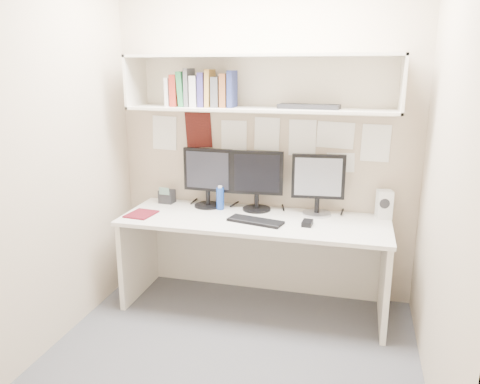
% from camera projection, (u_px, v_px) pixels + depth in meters
% --- Properties ---
extents(floor, '(2.40, 2.00, 0.01)m').
position_uv_depth(floor, '(232.00, 352.00, 3.10)').
color(floor, '#47474D').
rests_on(floor, ground).
extents(wall_back, '(2.40, 0.02, 2.60)m').
position_uv_depth(wall_back, '(265.00, 136.00, 3.70)').
color(wall_back, tan).
rests_on(wall_back, ground).
extents(wall_front, '(2.40, 0.02, 2.60)m').
position_uv_depth(wall_front, '(163.00, 206.00, 1.83)').
color(wall_front, tan).
rests_on(wall_front, ground).
extents(wall_left, '(0.02, 2.00, 2.60)m').
position_uv_depth(wall_left, '(54.00, 151.00, 3.05)').
color(wall_left, tan).
rests_on(wall_left, ground).
extents(wall_right, '(0.02, 2.00, 2.60)m').
position_uv_depth(wall_right, '(449.00, 170.00, 2.48)').
color(wall_right, tan).
rests_on(wall_right, ground).
extents(desk, '(2.00, 0.70, 0.73)m').
position_uv_depth(desk, '(254.00, 263.00, 3.61)').
color(desk, beige).
rests_on(desk, floor).
extents(overhead_hutch, '(2.00, 0.38, 0.40)m').
position_uv_depth(overhead_hutch, '(262.00, 83.00, 3.46)').
color(overhead_hutch, beige).
rests_on(overhead_hutch, wall_back).
extents(pinned_papers, '(1.92, 0.01, 0.48)m').
position_uv_depth(pinned_papers, '(264.00, 143.00, 3.71)').
color(pinned_papers, white).
rests_on(pinned_papers, wall_back).
extents(monitor_left, '(0.41, 0.22, 0.48)m').
position_uv_depth(monitor_left, '(208.00, 175.00, 3.76)').
color(monitor_left, black).
rests_on(monitor_left, desk).
extents(monitor_center, '(0.41, 0.22, 0.47)m').
position_uv_depth(monitor_center, '(257.00, 178.00, 3.66)').
color(monitor_center, black).
rests_on(monitor_center, desk).
extents(monitor_right, '(0.40, 0.22, 0.47)m').
position_uv_depth(monitor_right, '(318.00, 182.00, 3.55)').
color(monitor_right, '#A5A5AA').
rests_on(monitor_right, desk).
extents(keyboard, '(0.43, 0.23, 0.02)m').
position_uv_depth(keyboard, '(255.00, 221.00, 3.42)').
color(keyboard, black).
rests_on(keyboard, desk).
extents(mouse, '(0.08, 0.12, 0.03)m').
position_uv_depth(mouse, '(307.00, 223.00, 3.35)').
color(mouse, black).
rests_on(mouse, desk).
extents(speaker, '(0.13, 0.13, 0.21)m').
position_uv_depth(speaker, '(384.00, 204.00, 3.49)').
color(speaker, silver).
rests_on(speaker, desk).
extents(blue_bottle, '(0.06, 0.06, 0.19)m').
position_uv_depth(blue_bottle, '(220.00, 198.00, 3.72)').
color(blue_bottle, navy).
rests_on(blue_bottle, desk).
extents(maroon_notebook, '(0.21, 0.25, 0.01)m').
position_uv_depth(maroon_notebook, '(141.00, 214.00, 3.59)').
color(maroon_notebook, '#540E18').
rests_on(maroon_notebook, desk).
extents(desk_phone, '(0.13, 0.12, 0.14)m').
position_uv_depth(desk_phone, '(167.00, 196.00, 3.91)').
color(desk_phone, black).
rests_on(desk_phone, desk).
extents(book_stack, '(0.53, 0.17, 0.28)m').
position_uv_depth(book_stack, '(202.00, 90.00, 3.52)').
color(book_stack, beige).
rests_on(book_stack, overhead_hutch).
extents(hutch_tray, '(0.45, 0.20, 0.03)m').
position_uv_depth(hutch_tray, '(309.00, 106.00, 3.37)').
color(hutch_tray, black).
rests_on(hutch_tray, overhead_hutch).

